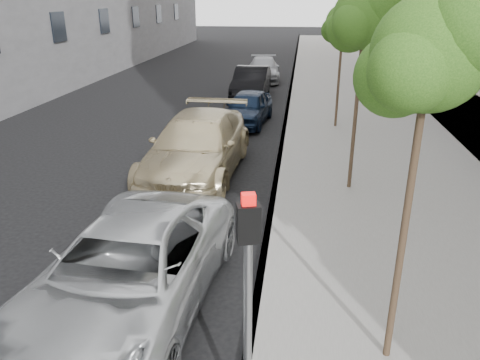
% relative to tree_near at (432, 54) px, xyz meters
% --- Properties ---
extents(sidewalk, '(6.40, 72.00, 0.14)m').
position_rel_tree_near_xyz_m(sidewalk, '(1.07, 22.50, -4.37)').
color(sidewalk, gray).
rests_on(sidewalk, ground).
extents(curb, '(0.15, 72.00, 0.14)m').
position_rel_tree_near_xyz_m(curb, '(-2.05, 22.50, -4.37)').
color(curb, '#9E9B93').
rests_on(curb, ground).
extents(tree_near, '(1.70, 1.50, 5.14)m').
position_rel_tree_near_xyz_m(tree_near, '(0.00, 0.00, 0.00)').
color(tree_near, '#38281C').
rests_on(tree_near, sidewalk).
extents(tree_mid, '(1.84, 1.64, 5.34)m').
position_rel_tree_near_xyz_m(tree_mid, '(0.00, 6.50, 0.13)').
color(tree_mid, '#38281C').
rests_on(tree_mid, sidewalk).
extents(tree_far, '(1.66, 1.46, 4.80)m').
position_rel_tree_near_xyz_m(tree_far, '(-0.00, 13.00, -0.32)').
color(tree_far, '#38281C').
rests_on(tree_far, sidewalk).
extents(signal_pole, '(0.28, 0.24, 3.07)m').
position_rel_tree_near_xyz_m(signal_pole, '(-1.93, -1.41, -2.37)').
color(signal_pole, '#939699').
rests_on(signal_pole, sidewalk).
extents(minivan, '(2.99, 5.85, 1.58)m').
position_rel_tree_near_xyz_m(minivan, '(-4.16, 0.66, -3.65)').
color(minivan, silver).
rests_on(minivan, ground).
extents(suv, '(2.70, 6.22, 1.78)m').
position_rel_tree_near_xyz_m(suv, '(-4.43, 7.23, -3.54)').
color(suv, beige).
rests_on(suv, ground).
extents(sedan_blue, '(2.03, 4.17, 1.37)m').
position_rel_tree_near_xyz_m(sedan_blue, '(-3.63, 13.42, -3.75)').
color(sedan_blue, black).
rests_on(sedan_blue, ground).
extents(sedan_black, '(1.73, 4.83, 1.59)m').
position_rel_tree_near_xyz_m(sedan_black, '(-4.05, 18.69, -3.64)').
color(sedan_black, black).
rests_on(sedan_black, ground).
extents(sedan_rear, '(2.33, 4.96, 1.40)m').
position_rel_tree_near_xyz_m(sedan_rear, '(-3.89, 24.11, -3.74)').
color(sedan_rear, gray).
rests_on(sedan_rear, ground).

